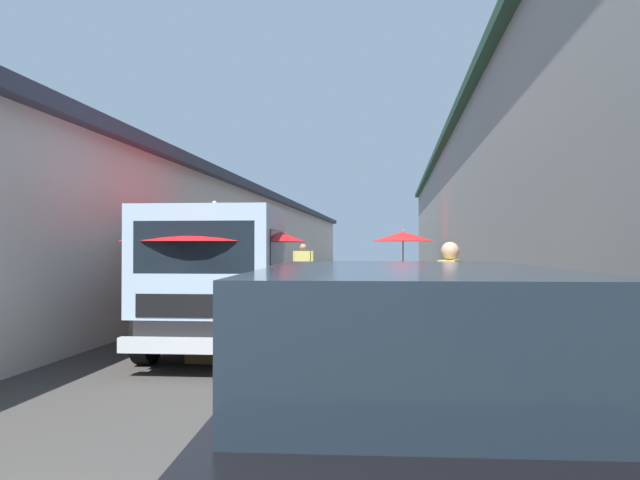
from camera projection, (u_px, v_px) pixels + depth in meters
name	position (u px, v px, depth m)	size (l,w,h in m)	color
ground	(344.00, 304.00, 15.01)	(90.00, 90.00, 0.00)	#3D3A38
building_left_whitewash	(147.00, 240.00, 18.14)	(49.80, 7.50, 3.56)	beige
building_right_concrete	(577.00, 206.00, 16.39)	(49.80, 7.50, 5.51)	gray
fruit_stall_near_right	(211.00, 231.00, 10.03)	(2.61, 2.61, 2.35)	#9E9EA3
fruit_stall_near_left	(215.00, 237.00, 7.68)	(2.56, 2.56, 2.20)	#9E9EA3
fruit_stall_mid_lane	(402.00, 244.00, 21.00)	(2.35, 2.35, 2.21)	#9E9EA3
hatchback_car	(408.00, 396.00, 3.03)	(4.02, 2.14, 1.45)	black
delivery_truck	(224.00, 283.00, 7.97)	(5.00, 2.17, 2.08)	black
vendor_by_crates	(450.00, 298.00, 6.67)	(0.62, 0.33, 1.62)	navy
vendor_in_shade	(303.00, 266.00, 17.11)	(0.24, 0.65, 1.65)	navy
parked_scooter	(419.00, 287.00, 15.35)	(1.65, 0.65, 1.14)	black
plastic_stool	(374.00, 296.00, 13.91)	(0.30, 0.30, 0.43)	#1E8C3F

